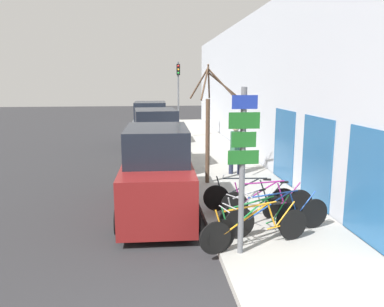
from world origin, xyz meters
The scene contains 16 objects.
ground_plane centered at (0.00, 11.20, 0.00)m, with size 80.00×80.00×0.00m, color #28282B.
sidewalk_curb centered at (2.60, 14.00, 0.07)m, with size 3.20×32.00×0.15m.
building_facade centered at (4.35, 13.93, 3.23)m, with size 0.23×32.00×6.50m.
signpost centered at (1.42, 3.66, 1.98)m, with size 0.60×0.13×3.30m.
bicycle_0 centered at (1.80, 3.91, 0.55)m, with size 2.47×0.77×0.94m.
bicycle_1 centered at (1.89, 4.17, 0.56)m, with size 2.32×1.16×0.95m.
bicycle_2 centered at (2.50, 4.54, 0.57)m, with size 2.57×0.65×0.98m.
bicycle_3 centered at (2.01, 5.07, 0.52)m, with size 1.82×1.20×0.86m.
bicycle_4 centered at (2.56, 5.55, 0.56)m, with size 2.38×0.44×0.96m.
bicycle_5 centered at (2.20, 5.92, 0.56)m, with size 2.36×0.74×0.97m.
parked_car_0 centered at (-0.16, 6.66, 1.08)m, with size 2.08×4.83×2.37m.
parked_car_1 centered at (-0.12, 11.83, 1.10)m, with size 2.17×4.37×2.45m.
parked_car_2 centered at (-0.31, 17.62, 1.09)m, with size 2.13×4.50×2.43m.
pedestrian_near centered at (2.79, 10.10, 1.20)m, with size 0.47×0.40×1.82m.
street_tree centered at (1.61, 9.01, 2.08)m, with size 1.69×1.61×3.94m.
traffic_light centered at (1.37, 19.14, 3.03)m, with size 0.20×0.30×4.50m.
Camera 1 is at (-0.33, -3.20, 3.56)m, focal length 35.00 mm.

